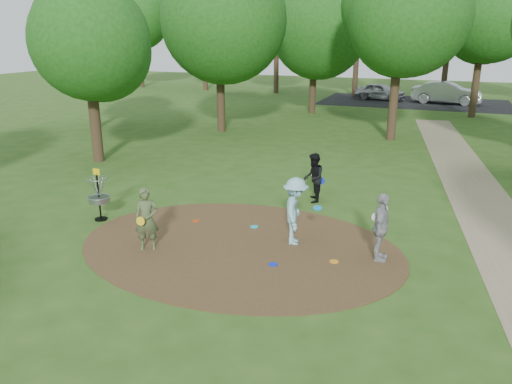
% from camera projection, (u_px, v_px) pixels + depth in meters
% --- Properties ---
extents(ground, '(100.00, 100.00, 0.00)m').
position_uv_depth(ground, '(239.00, 246.00, 12.73)').
color(ground, '#2D5119').
rests_on(ground, ground).
extents(dirt_clearing, '(8.40, 8.40, 0.02)m').
position_uv_depth(dirt_clearing, '(239.00, 246.00, 12.73)').
color(dirt_clearing, '#47301C').
rests_on(dirt_clearing, ground).
extents(parking_lot, '(14.00, 8.00, 0.01)m').
position_uv_depth(parking_lot, '(414.00, 102.00, 38.67)').
color(parking_lot, black).
rests_on(parking_lot, ground).
extents(player_observer_with_disc, '(0.70, 0.62, 1.61)m').
position_uv_depth(player_observer_with_disc, '(147.00, 219.00, 12.32)').
color(player_observer_with_disc, '#4B5C35').
rests_on(player_observer_with_disc, ground).
extents(player_throwing_with_disc, '(1.14, 1.25, 1.76)m').
position_uv_depth(player_throwing_with_disc, '(295.00, 211.00, 12.66)').
color(player_throwing_with_disc, '#8CC6D1').
rests_on(player_throwing_with_disc, ground).
extents(player_walking_with_disc, '(0.78, 0.90, 1.59)m').
position_uv_depth(player_walking_with_disc, '(313.00, 178.00, 15.86)').
color(player_walking_with_disc, black).
rests_on(player_walking_with_disc, ground).
extents(player_waiting_with_disc, '(0.46, 0.99, 1.68)m').
position_uv_depth(player_waiting_with_disc, '(381.00, 227.00, 11.72)').
color(player_waiting_with_disc, '#9C9C9E').
rests_on(player_waiting_with_disc, ground).
extents(disc_ground_cyan, '(0.22, 0.22, 0.02)m').
position_uv_depth(disc_ground_cyan, '(254.00, 227.00, 13.93)').
color(disc_ground_cyan, '#1AC3D1').
rests_on(disc_ground_cyan, dirt_clearing).
extents(disc_ground_blue, '(0.22, 0.22, 0.02)m').
position_uv_depth(disc_ground_blue, '(273.00, 264.00, 11.68)').
color(disc_ground_blue, '#0D27DE').
rests_on(disc_ground_blue, dirt_clearing).
extents(disc_ground_red, '(0.22, 0.22, 0.02)m').
position_uv_depth(disc_ground_red, '(196.00, 221.00, 14.36)').
color(disc_ground_red, '#B94312').
rests_on(disc_ground_red, dirt_clearing).
extents(car_left, '(4.17, 2.39, 1.34)m').
position_uv_depth(car_left, '(380.00, 92.00, 39.76)').
color(car_left, '#94969B').
rests_on(car_left, ground).
extents(car_right, '(5.14, 2.24, 1.64)m').
position_uv_depth(car_right, '(447.00, 93.00, 37.61)').
color(car_right, '#ABAFB3').
rests_on(car_right, ground).
extents(disc_ground_orange, '(0.22, 0.22, 0.02)m').
position_uv_depth(disc_ground_orange, '(334.00, 262.00, 11.82)').
color(disc_ground_orange, orange).
rests_on(disc_ground_orange, dirt_clearing).
extents(disc_golf_basket, '(0.63, 0.63, 1.54)m').
position_uv_depth(disc_golf_basket, '(98.00, 191.00, 14.27)').
color(disc_golf_basket, black).
rests_on(disc_golf_basket, ground).
extents(tree_ring, '(37.38, 45.09, 8.79)m').
position_uv_depth(tree_ring, '(393.00, 31.00, 19.49)').
color(tree_ring, '#332316').
rests_on(tree_ring, ground).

